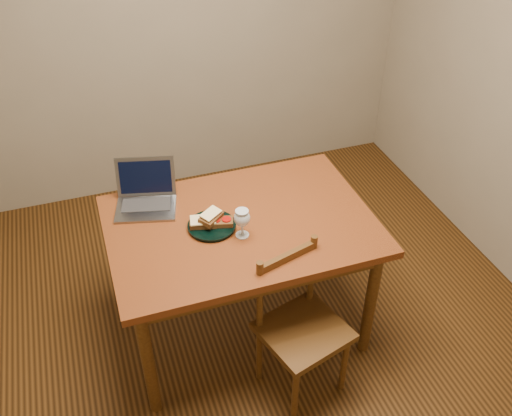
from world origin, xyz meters
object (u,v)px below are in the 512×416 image
object	(u,v)px
laptop	(146,193)
milk_glass	(242,223)
chair	(301,321)
table	(241,236)
plate	(212,226)

from	to	relation	value
laptop	milk_glass	bearing A→B (deg)	-32.43
chair	laptop	size ratio (longest dim) A/B	1.30
chair	milk_glass	distance (m)	0.54
table	laptop	world-z (taller)	laptop
chair	plate	bearing A→B (deg)	107.30
table	plate	distance (m)	0.17
milk_glass	laptop	bearing A→B (deg)	133.18
table	laptop	size ratio (longest dim) A/B	3.64
table	chair	bearing A→B (deg)	-71.01
table	plate	bearing A→B (deg)	177.14
chair	milk_glass	bearing A→B (deg)	100.60
plate	milk_glass	size ratio (longest dim) A/B	1.57
table	plate	world-z (taller)	plate
milk_glass	plate	bearing A→B (deg)	139.89
table	plate	size ratio (longest dim) A/B	5.50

